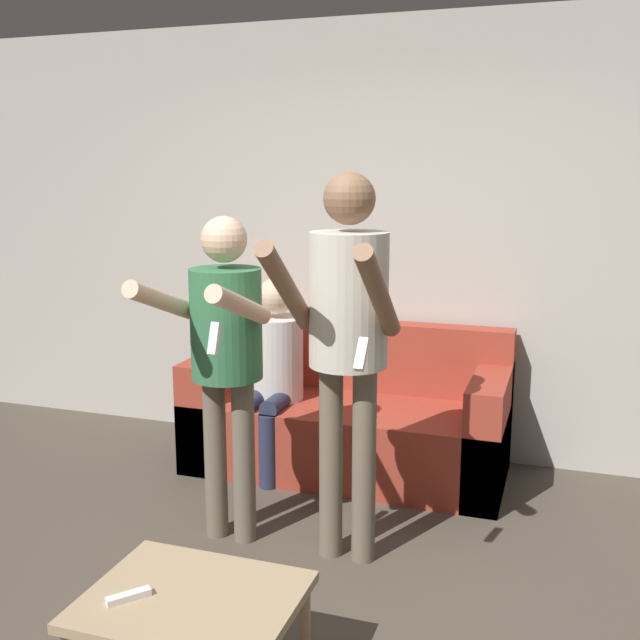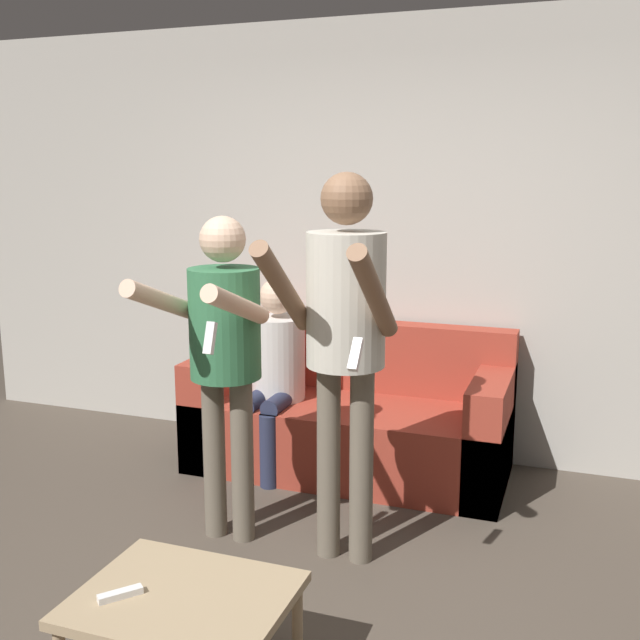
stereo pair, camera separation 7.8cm
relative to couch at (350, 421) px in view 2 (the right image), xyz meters
The scene contains 7 objects.
wall_back 1.15m from the couch, 63.41° to the left, with size 6.40×0.06×2.70m.
couch is the anchor object (origin of this frame).
person_standing_left 1.30m from the couch, 105.92° to the right, with size 0.46×0.70×1.59m.
person_standing_right 1.37m from the couch, 74.04° to the right, with size 0.47×0.72×1.79m.
person_seated 0.57m from the couch, 159.91° to the right, with size 0.32×0.54×1.17m.
coffee_table 2.11m from the couch, 88.11° to the right, with size 0.72×0.58×0.38m.
remote_on_table 2.20m from the couch, 93.15° to the right, with size 0.12×0.14×0.02m.
Camera 2 is at (1.08, -2.34, 1.80)m, focal length 42.00 mm.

